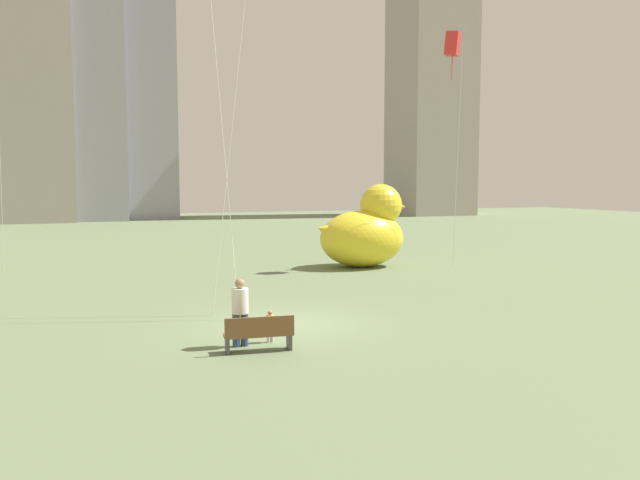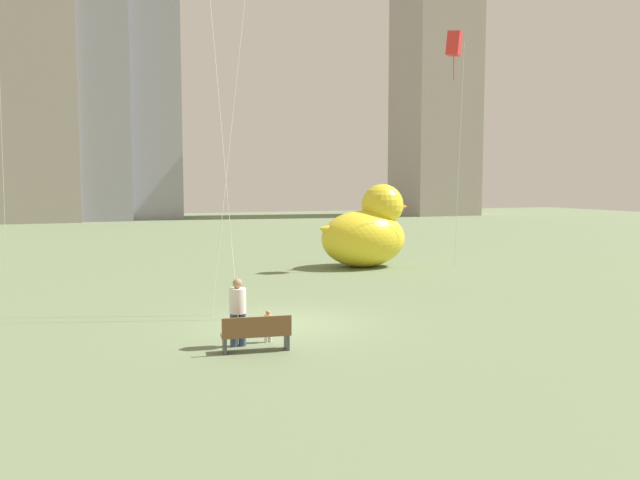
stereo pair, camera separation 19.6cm
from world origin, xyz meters
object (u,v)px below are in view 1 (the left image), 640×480
(park_bench, at_px, (259,333))
(person_adult, at_px, (240,309))
(kite_red, at_px, (453,45))
(person_child, at_px, (270,325))
(giant_inflatable_duck, at_px, (365,232))

(park_bench, relative_size, person_adult, 1.01)
(person_adult, bearing_deg, kite_red, 39.85)
(person_adult, height_order, person_child, person_adult)
(park_bench, height_order, kite_red, kite_red)
(person_adult, distance_m, person_child, 0.97)
(person_adult, bearing_deg, park_bench, -67.61)
(person_adult, xyz_separation_m, person_child, (0.83, 0.11, -0.49))
(park_bench, relative_size, person_child, 2.08)
(person_child, bearing_deg, park_bench, -123.05)
(park_bench, xyz_separation_m, kite_red, (13.11, 11.89, 10.28))
(park_bench, bearing_deg, giant_inflatable_duck, 55.43)
(person_child, bearing_deg, person_adult, -172.23)
(person_adult, relative_size, giant_inflatable_duck, 0.35)
(park_bench, relative_size, kite_red, 0.15)
(person_child, bearing_deg, kite_red, 41.37)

